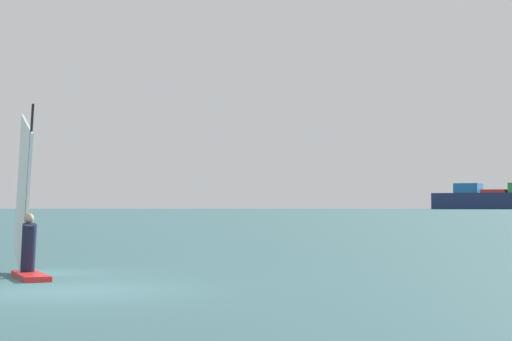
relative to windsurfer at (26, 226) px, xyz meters
The scene contains 2 objects.
ground_plane 4.15m from the windsurfer, 59.85° to the right, with size 4000.00×4000.00×0.00m, color #386066.
windsurfer is the anchor object (origin of this frame).
Camera 1 is at (5.45, -16.45, 1.58)m, focal length 62.77 mm.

